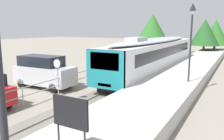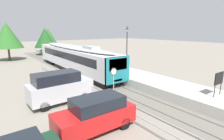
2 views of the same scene
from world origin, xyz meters
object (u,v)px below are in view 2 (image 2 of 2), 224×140
object	(u,v)px
parked_suv_red	(96,114)
parked_van_silver	(60,87)
platform_lamp_mid_platform	(127,39)
commuter_train	(74,56)
speed_limit_sign	(114,76)
platform_notice_board	(219,79)

from	to	relation	value
parked_suv_red	parked_van_silver	bearing A→B (deg)	91.42
parked_suv_red	platform_lamp_mid_platform	bearing A→B (deg)	41.81
parked_van_silver	platform_lamp_mid_platform	bearing A→B (deg)	20.08
commuter_train	platform_lamp_mid_platform	world-z (taller)	platform_lamp_mid_platform
speed_limit_sign	parked_suv_red	xyz separation A→B (m)	(-3.47, -2.92, -1.06)
commuter_train	parked_suv_red	size ratio (longest dim) A/B	4.42
speed_limit_sign	parked_suv_red	distance (m)	4.66
platform_lamp_mid_platform	speed_limit_sign	distance (m)	9.27
platform_lamp_mid_platform	commuter_train	bearing A→B (deg)	126.46
platform_notice_board	speed_limit_sign	world-z (taller)	speed_limit_sign
speed_limit_sign	parked_suv_red	size ratio (longest dim) A/B	0.61
commuter_train	parked_van_silver	distance (m)	11.35
platform_lamp_mid_platform	parked_van_silver	distance (m)	11.32
commuter_train	platform_lamp_mid_platform	xyz separation A→B (m)	(4.49, -6.08, 2.47)
commuter_train	platform_notice_board	bearing A→B (deg)	-78.82
platform_notice_board	platform_lamp_mid_platform	bearing A→B (deg)	84.96
commuter_train	speed_limit_sign	bearing A→B (deg)	-99.72
platform_lamp_mid_platform	parked_suv_red	xyz separation A→B (m)	(-10.04, -8.98, -3.56)
commuter_train	platform_notice_board	xyz separation A→B (m)	(3.47, -17.58, 0.04)
speed_limit_sign	platform_notice_board	bearing A→B (deg)	-44.48
platform_lamp_mid_platform	platform_notice_board	bearing A→B (deg)	-95.04
platform_lamp_mid_platform	parked_suv_red	size ratio (longest dim) A/B	1.16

